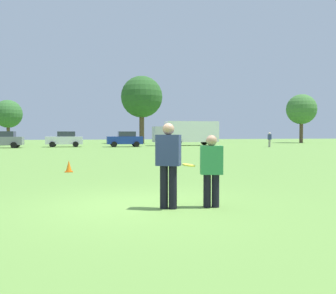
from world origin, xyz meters
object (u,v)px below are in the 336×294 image
at_px(traffic_cone, 69,166).
at_px(parked_car_mid_right, 125,139).
at_px(frisbee, 189,165).
at_px(player_thrower, 168,160).
at_px(box_truck, 187,132).
at_px(parked_car_mid_left, 3,139).
at_px(bystander_sideline_watcher, 270,139).
at_px(parked_car_center, 65,139).
at_px(player_defender, 211,167).

height_order(traffic_cone, parked_car_mid_right, parked_car_mid_right).
bearing_deg(parked_car_mid_right, frisbee, -96.80).
bearing_deg(traffic_cone, player_thrower, -76.71).
bearing_deg(frisbee, parked_car_mid_right, 83.20).
relative_size(frisbee, box_truck, 0.03).
xyz_separation_m(traffic_cone, parked_car_mid_right, (6.71, 28.37, 0.69)).
xyz_separation_m(parked_car_mid_left, bystander_sideline_watcher, (29.49, -5.39, 0.05)).
relative_size(frisbee, parked_car_center, 0.06).
relative_size(traffic_cone, parked_car_mid_right, 0.11).
bearing_deg(box_truck, traffic_cone, -116.29).
xyz_separation_m(parked_car_mid_right, bystander_sideline_watcher, (16.09, -5.33, 0.05)).
height_order(player_defender, frisbee, player_defender).
relative_size(traffic_cone, bystander_sideline_watcher, 0.28).
relative_size(parked_car_mid_left, box_truck, 0.50).
bearing_deg(bystander_sideline_watcher, parked_car_mid_left, 169.65).
distance_m(player_defender, parked_car_mid_left, 37.89).
bearing_deg(box_truck, player_thrower, -108.88).
bearing_deg(box_truck, bystander_sideline_watcher, -46.74).
bearing_deg(player_thrower, frisbee, -6.58).
bearing_deg(player_thrower, box_truck, 71.12).
height_order(frisbee, parked_car_mid_right, parked_car_mid_right).
bearing_deg(bystander_sideline_watcher, parked_car_center, 163.33).
xyz_separation_m(parked_car_mid_left, parked_car_mid_right, (13.39, -0.05, 0.00)).
bearing_deg(frisbee, bystander_sideline_watcher, 56.78).
relative_size(parked_car_center, bystander_sideline_watcher, 2.48).
height_order(traffic_cone, parked_car_mid_left, parked_car_mid_left).
bearing_deg(parked_car_center, box_truck, 3.97).
bearing_deg(parked_car_center, player_defender, -85.47).
relative_size(player_thrower, parked_car_mid_left, 0.41).
height_order(parked_car_mid_left, box_truck, box_truck).
relative_size(player_defender, traffic_cone, 3.18).
bearing_deg(parked_car_mid_left, bystander_sideline_watcher, -10.35).
bearing_deg(player_thrower, parked_car_mid_right, 82.54).
height_order(player_thrower, frisbee, player_thrower).
bearing_deg(box_truck, parked_car_center, -176.03).
bearing_deg(player_defender, parked_car_mid_right, 83.96).
height_order(box_truck, bystander_sideline_watcher, box_truck).
distance_m(player_thrower, frisbee, 0.44).
distance_m(player_thrower, bystander_sideline_watcher, 37.53).
bearing_deg(frisbee, player_defender, -6.26).
height_order(parked_car_mid_left, parked_car_center, same).
height_order(player_defender, parked_car_mid_right, parked_car_mid_right).
bearing_deg(bystander_sideline_watcher, player_thrower, -123.80).
height_order(player_thrower, parked_car_mid_left, parked_car_mid_left).
height_order(player_thrower, bystander_sideline_watcher, player_thrower).
height_order(parked_car_center, box_truck, box_truck).
bearing_deg(frisbee, player_thrower, 173.42).
height_order(player_defender, parked_car_mid_left, parked_car_mid_left).
distance_m(player_defender, parked_car_mid_right, 36.83).
height_order(player_defender, traffic_cone, player_defender).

